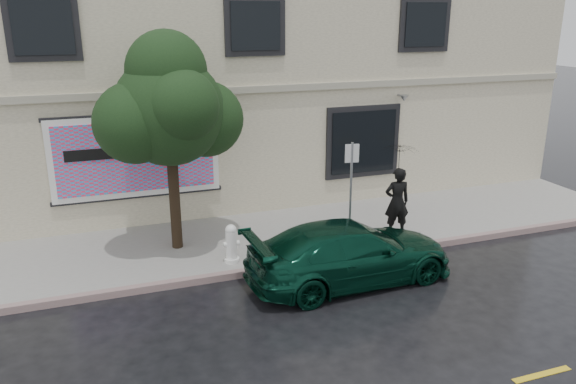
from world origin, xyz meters
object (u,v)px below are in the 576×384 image
object	(u,v)px
pedestrian	(397,202)
fire_hydrant	(231,244)
street_tree	(169,112)
car	(350,253)

from	to	relation	value
pedestrian	fire_hydrant	distance (m)	4.32
street_tree	fire_hydrant	size ratio (longest dim) A/B	5.08
car	fire_hydrant	size ratio (longest dim) A/B	5.06
street_tree	car	bearing A→B (deg)	-40.13
pedestrian	fire_hydrant	size ratio (longest dim) A/B	1.97
pedestrian	street_tree	bearing A→B (deg)	-3.34
fire_hydrant	car	bearing A→B (deg)	-34.02
car	street_tree	xyz separation A→B (m)	(-3.25, 2.74, 2.76)
pedestrian	street_tree	xyz separation A→B (m)	(-5.32, 1.08, 2.39)
street_tree	fire_hydrant	distance (m)	3.27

